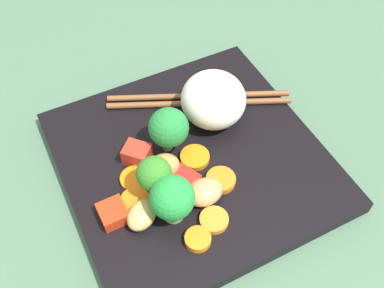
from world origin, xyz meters
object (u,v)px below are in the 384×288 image
(broccoli_floret_1, at_px, (154,175))
(rice_mound, at_px, (213,99))
(square_plate, at_px, (192,160))
(chopstick_pair, at_px, (199,100))
(carrot_slice_5, at_px, (195,158))

(broccoli_floret_1, bearing_deg, rice_mound, 32.32)
(square_plate, bearing_deg, broccoli_floret_1, -155.02)
(rice_mound, relative_size, broccoli_floret_1, 1.40)
(broccoli_floret_1, height_order, chopstick_pair, broccoli_floret_1)
(rice_mound, xyz_separation_m, broccoli_floret_1, (-0.10, -0.07, 0.01))
(carrot_slice_5, xyz_separation_m, chopstick_pair, (0.04, 0.07, 0.00))
(square_plate, height_order, carrot_slice_5, carrot_slice_5)
(square_plate, distance_m, carrot_slice_5, 0.01)
(rice_mound, distance_m, broccoli_floret_1, 0.12)
(square_plate, distance_m, chopstick_pair, 0.08)
(square_plate, bearing_deg, chopstick_pair, 56.47)
(rice_mound, relative_size, chopstick_pair, 0.37)
(square_plate, height_order, chopstick_pair, chopstick_pair)
(square_plate, xyz_separation_m, broccoli_floret_1, (-0.06, -0.03, 0.04))
(square_plate, height_order, rice_mound, rice_mound)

